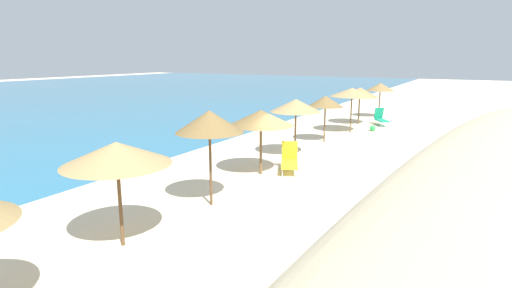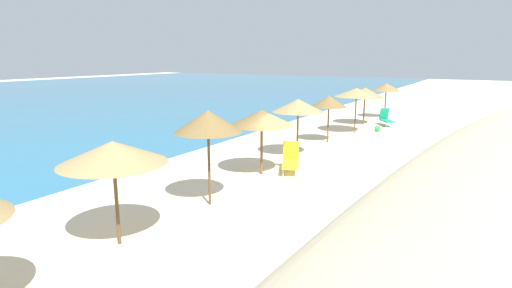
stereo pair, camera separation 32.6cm
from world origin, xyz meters
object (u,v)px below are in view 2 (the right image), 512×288
(beach_ball, at_px, (377,129))
(beach_umbrella_3, at_px, (113,153))
(beach_umbrella_5, at_px, (262,118))
(beach_umbrella_8, at_px, (356,92))
(beach_umbrella_9, at_px, (365,93))
(beach_umbrella_10, at_px, (386,87))
(beach_umbrella_4, at_px, (208,121))
(beach_umbrella_6, at_px, (298,106))
(lounge_chair_0, at_px, (386,118))
(beach_umbrella_7, at_px, (329,101))
(lounge_chair_1, at_px, (291,160))

(beach_ball, bearing_deg, beach_umbrella_3, 175.39)
(beach_umbrella_5, bearing_deg, beach_umbrella_8, -2.55)
(beach_umbrella_9, distance_m, beach_umbrella_10, 3.89)
(beach_umbrella_3, relative_size, beach_ball, 7.37)
(beach_umbrella_8, bearing_deg, beach_umbrella_10, -0.42)
(beach_umbrella_4, height_order, beach_umbrella_6, beach_umbrella_4)
(beach_umbrella_3, height_order, beach_umbrella_10, beach_umbrella_10)
(beach_umbrella_3, relative_size, beach_umbrella_6, 0.97)
(beach_umbrella_3, bearing_deg, lounge_chair_0, -3.87)
(beach_umbrella_5, relative_size, beach_umbrella_7, 1.02)
(beach_umbrella_6, xyz_separation_m, beach_ball, (8.51, -1.58, -2.22))
(lounge_chair_0, bearing_deg, beach_umbrella_5, 51.39)
(beach_umbrella_3, distance_m, beach_umbrella_7, 14.47)
(beach_umbrella_3, distance_m, beach_ball, 19.30)
(beach_umbrella_9, relative_size, lounge_chair_0, 1.64)
(beach_umbrella_7, distance_m, lounge_chair_1, 6.63)
(beach_umbrella_3, relative_size, beach_umbrella_4, 0.87)
(beach_umbrella_6, height_order, beach_umbrella_9, beach_umbrella_6)
(lounge_chair_0, bearing_deg, beach_umbrella_9, -24.49)
(lounge_chair_0, xyz_separation_m, lounge_chair_1, (-13.52, 0.65, -0.01))
(beach_umbrella_3, bearing_deg, beach_umbrella_5, 0.15)
(beach_umbrella_3, height_order, beach_umbrella_9, beach_umbrella_3)
(beach_umbrella_5, relative_size, beach_ball, 7.23)
(beach_umbrella_4, distance_m, lounge_chair_1, 5.23)
(beach_umbrella_3, xyz_separation_m, beach_umbrella_5, (7.21, 0.02, -0.08))
(beach_umbrella_3, height_order, lounge_chair_1, beach_umbrella_3)
(beach_umbrella_4, xyz_separation_m, lounge_chair_0, (18.25, -1.19, -2.16))
(beach_umbrella_4, bearing_deg, beach_ball, -4.61)
(beach_umbrella_4, relative_size, lounge_chair_1, 1.81)
(beach_umbrella_5, distance_m, beach_umbrella_10, 18.08)
(beach_umbrella_5, relative_size, beach_umbrella_6, 0.96)
(beach_umbrella_5, relative_size, lounge_chair_1, 1.55)
(beach_umbrella_8, bearing_deg, beach_umbrella_4, 179.27)
(beach_umbrella_6, height_order, lounge_chair_0, beach_umbrella_6)
(beach_umbrella_6, relative_size, lounge_chair_1, 1.62)
(beach_umbrella_6, relative_size, beach_umbrella_7, 1.06)
(beach_umbrella_8, relative_size, beach_umbrella_10, 1.04)
(lounge_chair_1, bearing_deg, beach_umbrella_10, -113.69)
(beach_umbrella_5, distance_m, lounge_chair_0, 14.62)
(beach_umbrella_5, distance_m, beach_umbrella_6, 3.41)
(beach_umbrella_7, height_order, beach_umbrella_9, beach_umbrella_9)
(beach_umbrella_6, relative_size, beach_umbrella_10, 1.02)
(beach_umbrella_7, relative_size, beach_ball, 7.12)
(beach_umbrella_4, bearing_deg, lounge_chair_1, -6.56)
(beach_umbrella_5, bearing_deg, beach_umbrella_10, -1.68)
(beach_umbrella_6, height_order, beach_umbrella_10, beach_umbrella_6)
(beach_umbrella_7, bearing_deg, beach_umbrella_10, -2.65)
(beach_umbrella_4, height_order, beach_ball, beach_umbrella_4)
(beach_umbrella_6, distance_m, beach_ball, 8.93)
(beach_umbrella_3, distance_m, beach_umbrella_4, 3.42)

